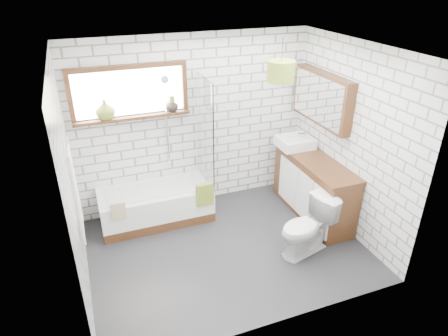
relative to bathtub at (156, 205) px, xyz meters
name	(u,v)px	position (x,y,z in m)	size (l,w,h in m)	color
floor	(226,248)	(0.70, -0.96, -0.25)	(3.40, 2.60, 0.01)	#232326
ceiling	(227,50)	(0.70, -0.96, 2.26)	(3.40, 2.60, 0.01)	white
wall_back	(194,124)	(0.70, 0.34, 1.00)	(3.40, 0.01, 2.50)	white
wall_front	(280,222)	(0.70, -2.27, 1.00)	(3.40, 0.01, 2.50)	white
wall_left	(70,187)	(-1.01, -0.96, 1.00)	(0.01, 2.60, 2.50)	white
wall_right	(350,141)	(2.40, -0.96, 1.00)	(0.01, 2.60, 2.50)	white
window	(130,93)	(-0.15, 0.30, 1.55)	(1.52, 0.16, 0.68)	#3A1F10
towel_radiator	(76,191)	(-0.96, -0.96, 0.95)	(0.06, 0.52, 1.00)	white
mirror_cabinet	(322,98)	(2.32, -0.36, 1.40)	(0.16, 1.20, 0.70)	#3A1F10
shower_riser	(166,122)	(0.30, 0.30, 1.10)	(0.02, 0.02, 1.30)	silver
bathtub	(156,205)	(0.00, 0.00, 0.00)	(1.54, 0.68, 0.50)	white
shower_screen	(205,132)	(0.75, 0.00, 1.00)	(0.02, 0.72, 1.50)	white
towel_green	(205,194)	(0.62, -0.34, 0.23)	(0.24, 0.06, 0.32)	olive
towel_beige	(118,211)	(-0.54, -0.34, 0.23)	(0.19, 0.05, 0.24)	tan
vanity	(313,187)	(2.15, -0.64, 0.19)	(0.49, 1.53, 0.87)	#3A1F10
basin	(295,142)	(2.09, -0.14, 0.70)	(0.49, 0.43, 0.14)	white
tap	(305,138)	(2.25, -0.14, 0.75)	(0.03, 0.03, 0.14)	silver
toilet	(307,227)	(1.60, -1.37, 0.12)	(0.73, 0.42, 0.74)	white
vase_olive	(105,111)	(-0.49, 0.27, 1.36)	(0.24, 0.24, 0.25)	olive
vase_dark	(172,106)	(0.38, 0.27, 1.32)	(0.17, 0.17, 0.18)	black
bottle	(172,105)	(0.38, 0.27, 1.34)	(0.07, 0.07, 0.21)	olive
pendant	(281,71)	(1.60, -0.46, 1.85)	(0.35, 0.35, 0.26)	olive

